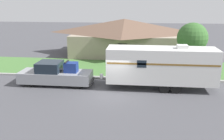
% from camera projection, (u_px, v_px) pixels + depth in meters
% --- Properties ---
extents(ground_plane, '(120.00, 120.00, 0.00)m').
position_uv_depth(ground_plane, '(112.00, 93.00, 18.93)').
color(ground_plane, '#47474C').
extents(curb_strip, '(80.00, 0.30, 0.14)m').
position_uv_depth(curb_strip, '(117.00, 78.00, 22.50)').
color(curb_strip, '#999993').
rests_on(curb_strip, ground_plane).
extents(lawn_strip, '(80.00, 7.00, 0.03)m').
position_uv_depth(lawn_strip, '(120.00, 68.00, 26.01)').
color(lawn_strip, '#477538').
rests_on(lawn_strip, ground_plane).
extents(house_across_street, '(13.99, 8.43, 4.53)m').
position_uv_depth(house_across_street, '(124.00, 36.00, 32.15)').
color(house_across_street, gray).
rests_on(house_across_street, ground_plane).
extents(pickup_truck, '(6.07, 2.09, 2.04)m').
position_uv_depth(pickup_truck, '(55.00, 74.00, 20.72)').
color(pickup_truck, black).
rests_on(pickup_truck, ground_plane).
extents(travel_trailer, '(9.57, 2.35, 3.56)m').
position_uv_depth(travel_trailer, '(161.00, 65.00, 19.52)').
color(travel_trailer, black).
rests_on(travel_trailer, ground_plane).
extents(mailbox, '(0.48, 0.20, 1.24)m').
position_uv_depth(mailbox, '(194.00, 68.00, 22.39)').
color(mailbox, brown).
rests_on(mailbox, ground_plane).
extents(tree_in_yard, '(2.97, 2.97, 4.75)m').
position_uv_depth(tree_in_yard, '(192.00, 38.00, 24.29)').
color(tree_in_yard, brown).
rests_on(tree_in_yard, ground_plane).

